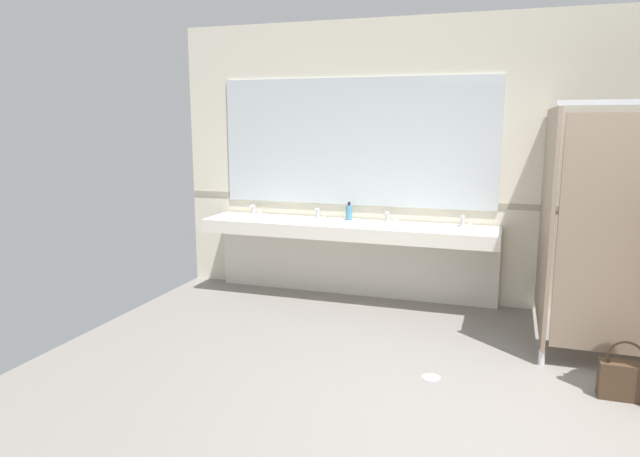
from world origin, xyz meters
name	(u,v)px	position (x,y,z in m)	size (l,w,h in m)	color
ground_plane	(502,439)	(0.00, 0.00, -0.05)	(7.25, 5.74, 0.10)	gray
wall_back	(515,164)	(0.00, 2.63, 1.47)	(7.25, 0.12, 2.94)	beige
wall_back_tile_band	(513,207)	(0.00, 2.56, 1.05)	(7.25, 0.01, 0.06)	#9E937F
vanity_counter	(349,242)	(-1.64, 2.34, 0.63)	(3.10, 0.59, 0.96)	silver
mirror_panel	(355,142)	(-1.64, 2.56, 1.67)	(3.00, 0.02, 1.35)	silver
handbag	(624,379)	(0.78, 0.72, 0.14)	(0.32, 0.14, 0.42)	#3F2D1E
soap_dispenser	(349,212)	(-1.66, 2.43, 0.93)	(0.07, 0.07, 0.20)	teal
floor_drain_cover	(431,377)	(-0.52, 0.63, 0.00)	(0.14, 0.14, 0.01)	#B7BABF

